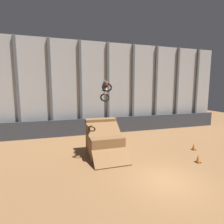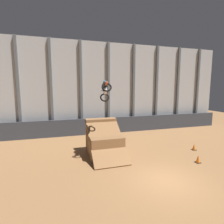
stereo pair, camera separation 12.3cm
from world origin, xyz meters
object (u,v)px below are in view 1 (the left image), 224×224
traffic_cone_arena_edge (198,159)px  traffic_cone_near_ramp (194,147)px  dirt_ramp (104,142)px  rider_bike_solo (106,90)px

traffic_cone_arena_edge → traffic_cone_near_ramp: bearing=53.8°
traffic_cone_near_ramp → dirt_ramp: bearing=169.7°
dirt_ramp → traffic_cone_near_ramp: (7.93, -1.44, -0.75)m
dirt_ramp → rider_bike_solo: size_ratio=2.37×
dirt_ramp → traffic_cone_arena_edge: 7.32m
traffic_cone_near_ramp → rider_bike_solo: bearing=177.5°
traffic_cone_near_ramp → traffic_cone_arena_edge: 2.86m
dirt_ramp → traffic_cone_arena_edge: dirt_ramp is taller
dirt_ramp → rider_bike_solo: rider_bike_solo is taller
traffic_cone_arena_edge → dirt_ramp: bearing=149.0°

